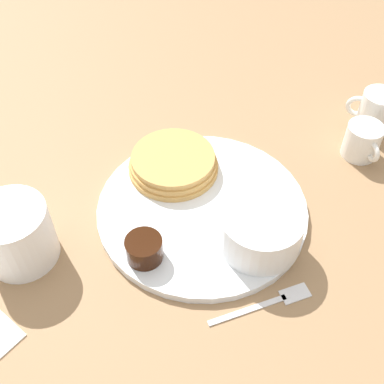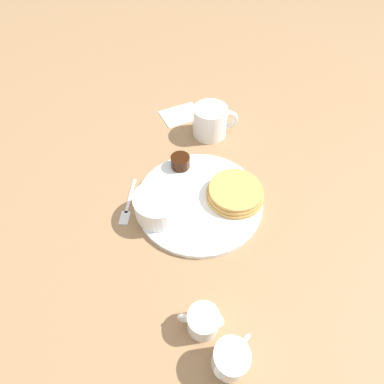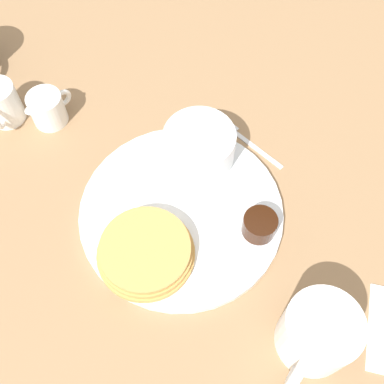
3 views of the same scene
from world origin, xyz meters
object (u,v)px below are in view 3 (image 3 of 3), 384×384
Objects in this scene: plate at (181,212)px; creamer_pitcher_near at (48,108)px; creamer_pitcher_far at (2,103)px; bowl at (200,145)px; fork at (241,137)px; coffee_mug at (317,335)px.

creamer_pitcher_near is at bearing 66.76° from plate.
creamer_pitcher_far reaches higher than plate.
bowl reaches higher than fork.
fork is (0.28, 0.15, -0.04)m from coffee_mug.
fork is at bearing 28.38° from coffee_mug.
creamer_pitcher_near reaches higher than fork.
creamer_pitcher_near is 0.07m from creamer_pitcher_far.
creamer_pitcher_near reaches higher than plate.
plate is 2.76× the size of bowl.
plate is at bearing 58.03° from coffee_mug.
coffee_mug is at bearing -112.83° from creamer_pitcher_far.
bowl is 0.30m from coffee_mug.
creamer_pitcher_far is (-0.00, 0.32, -0.01)m from bowl.
creamer_pitcher_far reaches higher than creamer_pitcher_near.
fork is (0.05, -0.30, -0.03)m from creamer_pitcher_near.
creamer_pitcher_far is 0.37m from fork.
coffee_mug is 0.56m from creamer_pitcher_far.
creamer_pitcher_far is 0.65× the size of fork.
plate is 2.40× the size of coffee_mug.
plate is 0.33m from creamer_pitcher_far.
coffee_mug is (-0.22, -0.20, 0.00)m from bowl.
fork is at bearing -18.80° from plate.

